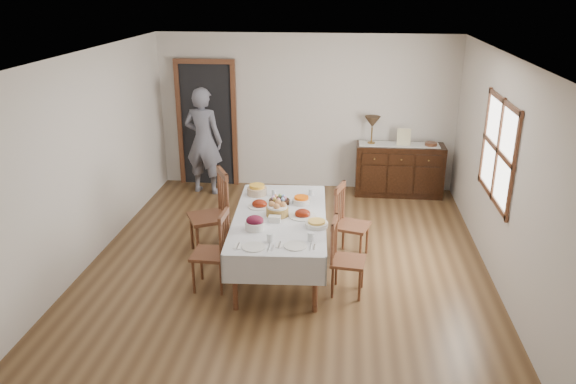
# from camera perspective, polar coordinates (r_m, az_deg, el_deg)

# --- Properties ---
(ground) EXTENTS (6.00, 6.00, 0.00)m
(ground) POSITION_cam_1_polar(r_m,az_deg,el_deg) (7.18, -0.08, -7.40)
(ground) COLOR brown
(room_shell) EXTENTS (5.02, 6.02, 2.65)m
(room_shell) POSITION_cam_1_polar(r_m,az_deg,el_deg) (6.99, -0.91, 6.28)
(room_shell) COLOR white
(room_shell) RESTS_ON ground
(dining_table) EXTENTS (1.22, 2.21, 0.74)m
(dining_table) POSITION_cam_1_polar(r_m,az_deg,el_deg) (6.77, -0.82, -3.10)
(dining_table) COLOR silver
(dining_table) RESTS_ON ground
(chair_left_near) EXTENTS (0.41, 0.41, 0.96)m
(chair_left_near) POSITION_cam_1_polar(r_m,az_deg,el_deg) (6.52, -7.52, -5.86)
(chair_left_near) COLOR brown
(chair_left_near) RESTS_ON ground
(chair_left_far) EXTENTS (0.63, 0.63, 1.13)m
(chair_left_far) POSITION_cam_1_polar(r_m,az_deg,el_deg) (7.34, -7.70, -2.03)
(chair_left_far) COLOR brown
(chair_left_far) RESTS_ON ground
(chair_right_near) EXTENTS (0.42, 0.42, 0.90)m
(chair_right_near) POSITION_cam_1_polar(r_m,az_deg,el_deg) (6.40, 5.74, -6.54)
(chair_right_near) COLOR brown
(chair_right_near) RESTS_ON ground
(chair_right_far) EXTENTS (0.50, 0.50, 0.97)m
(chair_right_far) POSITION_cam_1_polar(r_m,az_deg,el_deg) (7.24, 6.18, -2.97)
(chair_right_far) COLOR brown
(chair_right_far) RESTS_ON ground
(sideboard) EXTENTS (1.43, 0.52, 0.86)m
(sideboard) POSITION_cam_1_polar(r_m,az_deg,el_deg) (9.53, 11.22, 2.23)
(sideboard) COLOR black
(sideboard) RESTS_ON ground
(person) EXTENTS (0.66, 0.49, 1.91)m
(person) POSITION_cam_1_polar(r_m,az_deg,el_deg) (9.42, -8.60, 5.50)
(person) COLOR slate
(person) RESTS_ON ground
(bread_basket) EXTENTS (0.27, 0.27, 0.18)m
(bread_basket) POSITION_cam_1_polar(r_m,az_deg,el_deg) (6.70, -1.10, -1.81)
(bread_basket) COLOR olive
(bread_basket) RESTS_ON dining_table
(egg_basket) EXTENTS (0.26, 0.26, 0.10)m
(egg_basket) POSITION_cam_1_polar(r_m,az_deg,el_deg) (7.08, -0.90, -0.89)
(egg_basket) COLOR black
(egg_basket) RESTS_ON dining_table
(ham_platter_a) EXTENTS (0.29, 0.29, 0.11)m
(ham_platter_a) POSITION_cam_1_polar(r_m,az_deg,el_deg) (6.98, -2.91, -1.29)
(ham_platter_a) COLOR silver
(ham_platter_a) RESTS_ON dining_table
(ham_platter_b) EXTENTS (0.33, 0.33, 0.11)m
(ham_platter_b) POSITION_cam_1_polar(r_m,az_deg,el_deg) (6.69, 1.49, -2.28)
(ham_platter_b) COLOR silver
(ham_platter_b) RESTS_ON dining_table
(beet_bowl) EXTENTS (0.23, 0.23, 0.16)m
(beet_bowl) POSITION_cam_1_polar(r_m,az_deg,el_deg) (6.35, -3.38, -3.18)
(beet_bowl) COLOR silver
(beet_bowl) RESTS_ON dining_table
(carrot_bowl) EXTENTS (0.23, 0.23, 0.10)m
(carrot_bowl) POSITION_cam_1_polar(r_m,az_deg,el_deg) (7.07, 1.37, -0.85)
(carrot_bowl) COLOR silver
(carrot_bowl) RESTS_ON dining_table
(pineapple_bowl) EXTENTS (0.26, 0.26, 0.14)m
(pineapple_bowl) POSITION_cam_1_polar(r_m,az_deg,el_deg) (7.38, -3.17, 0.19)
(pineapple_bowl) COLOR tan
(pineapple_bowl) RESTS_ON dining_table
(casserole_dish) EXTENTS (0.26, 0.26, 0.07)m
(casserole_dish) POSITION_cam_1_polar(r_m,az_deg,el_deg) (6.43, 2.92, -3.25)
(casserole_dish) COLOR silver
(casserole_dish) RESTS_ON dining_table
(butter_dish) EXTENTS (0.14, 0.10, 0.07)m
(butter_dish) POSITION_cam_1_polar(r_m,az_deg,el_deg) (6.55, -1.37, -2.75)
(butter_dish) COLOR silver
(butter_dish) RESTS_ON dining_table
(setting_left) EXTENTS (0.43, 0.31, 0.10)m
(setting_left) POSITION_cam_1_polar(r_m,az_deg,el_deg) (5.98, -2.99, -5.28)
(setting_left) COLOR silver
(setting_left) RESTS_ON dining_table
(setting_right) EXTENTS (0.43, 0.31, 0.10)m
(setting_right) POSITION_cam_1_polar(r_m,az_deg,el_deg) (6.00, 1.23, -5.17)
(setting_right) COLOR silver
(setting_right) RESTS_ON dining_table
(glass_far_a) EXTENTS (0.06, 0.06, 0.09)m
(glass_far_a) POSITION_cam_1_polar(r_m,az_deg,el_deg) (7.32, -1.46, -0.08)
(glass_far_a) COLOR silver
(glass_far_a) RESTS_ON dining_table
(glass_far_b) EXTENTS (0.07, 0.07, 0.09)m
(glass_far_b) POSITION_cam_1_polar(r_m,az_deg,el_deg) (7.36, 2.38, 0.01)
(glass_far_b) COLOR silver
(glass_far_b) RESTS_ON dining_table
(runner) EXTENTS (1.30, 0.35, 0.01)m
(runner) POSITION_cam_1_polar(r_m,az_deg,el_deg) (9.41, 11.21, 4.77)
(runner) COLOR silver
(runner) RESTS_ON sideboard
(table_lamp) EXTENTS (0.26, 0.26, 0.46)m
(table_lamp) POSITION_cam_1_polar(r_m,az_deg,el_deg) (9.31, 8.57, 6.98)
(table_lamp) COLOR brown
(table_lamp) RESTS_ON sideboard
(picture_frame) EXTENTS (0.22, 0.08, 0.28)m
(picture_frame) POSITION_cam_1_polar(r_m,az_deg,el_deg) (9.35, 11.69, 5.48)
(picture_frame) COLOR #C3BA8E
(picture_frame) RESTS_ON sideboard
(deco_bowl) EXTENTS (0.20, 0.20, 0.06)m
(deco_bowl) POSITION_cam_1_polar(r_m,az_deg,el_deg) (9.44, 14.32, 4.72)
(deco_bowl) COLOR brown
(deco_bowl) RESTS_ON sideboard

